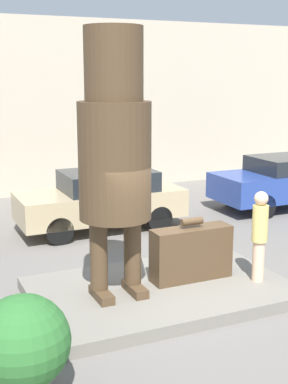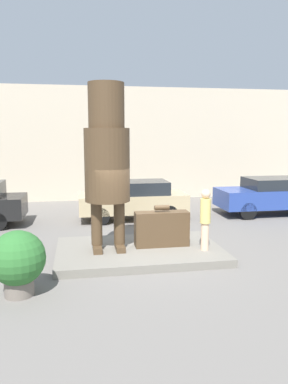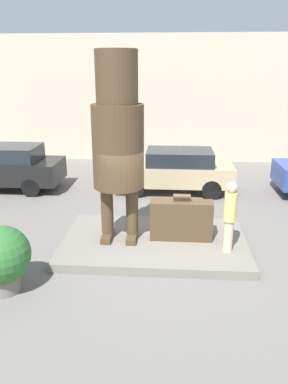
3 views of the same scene
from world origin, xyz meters
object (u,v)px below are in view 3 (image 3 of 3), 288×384
object	(u,v)px
statue_figure	(118,135)
giant_suitcase	(181,220)
parked_car_black	(2,166)
parked_car_tan	(175,170)
tourist	(230,214)
planter_pot	(1,257)

from	to	relation	value
statue_figure	giant_suitcase	xyz separation A→B (m)	(1.55, 0.08, -2.15)
statue_figure	parked_car_black	distance (m)	6.96
giant_suitcase	parked_car_tan	distance (m)	4.48
tourist	planter_pot	bearing A→B (deg)	-160.12
parked_car_tan	statue_figure	bearing A→B (deg)	72.81
planter_pot	parked_car_tan	bearing A→B (deg)	62.77
parked_car_black	planter_pot	distance (m)	7.25
statue_figure	parked_car_tan	bearing A→B (deg)	72.81
giant_suitcase	parked_car_black	bearing A→B (deg)	146.51
statue_figure	parked_car_tan	xyz separation A→B (m)	(1.41, 4.56, -2.04)
parked_car_black	parked_car_tan	bearing A→B (deg)	-178.68
parked_car_black	planter_pot	world-z (taller)	parked_car_black
tourist	parked_car_tan	xyz separation A→B (m)	(-1.23, 5.08, -0.32)
giant_suitcase	tourist	distance (m)	1.32
statue_figure	parked_car_tan	distance (m)	5.19
parked_car_black	parked_car_tan	size ratio (longest dim) A/B	1.04
giant_suitcase	tourist	xyz separation A→B (m)	(1.09, -0.60, 0.43)
parked_car_tan	planter_pot	bearing A→B (deg)	62.77
tourist	parked_car_black	world-z (taller)	tourist
statue_figure	giant_suitcase	size ratio (longest dim) A/B	2.93
parked_car_tan	planter_pot	world-z (taller)	parked_car_tan
giant_suitcase	parked_car_tan	bearing A→B (deg)	91.74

